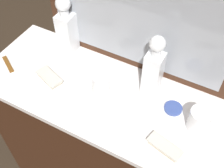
# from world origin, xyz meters

# --- Properties ---
(dresser) EXTENTS (1.26, 0.48, 0.90)m
(dresser) POSITION_xyz_m (0.00, 0.00, 0.45)
(dresser) COLOR #381E11
(dresser) RESTS_ON ground_plane
(crystal_decanter_front) EXTENTS (0.07, 0.07, 0.30)m
(crystal_decanter_front) POSITION_xyz_m (0.13, 0.11, 1.03)
(crystal_decanter_front) COLOR white
(crystal_decanter_front) RESTS_ON dresser
(crystal_decanter_far_right) EXTENTS (0.08, 0.08, 0.30)m
(crystal_decanter_far_right) POSITION_xyz_m (-0.33, 0.17, 1.03)
(crystal_decanter_far_right) COLOR white
(crystal_decanter_far_right) RESTS_ON dresser
(crystal_tumbler_far_right) EXTENTS (0.09, 0.09, 0.10)m
(crystal_tumbler_far_right) POSITION_xyz_m (0.38, 0.02, 0.95)
(crystal_tumbler_far_right) COLOR white
(crystal_tumbler_far_right) RESTS_ON dresser
(crystal_tumbler_far_left) EXTENTS (0.08, 0.08, 0.10)m
(crystal_tumbler_far_left) POSITION_xyz_m (-0.06, -0.00, 0.95)
(crystal_tumbler_far_left) COLOR white
(crystal_tumbler_far_left) RESTS_ON dresser
(silver_brush_left) EXTENTS (0.15, 0.10, 0.02)m
(silver_brush_left) POSITION_xyz_m (-0.30, -0.05, 0.92)
(silver_brush_left) COLOR #B7A88C
(silver_brush_left) RESTS_ON dresser
(silver_brush_far_right) EXTENTS (0.15, 0.08, 0.02)m
(silver_brush_far_right) POSITION_xyz_m (0.30, -0.13, 0.92)
(silver_brush_far_right) COLOR #B7A88C
(silver_brush_far_right) RESTS_ON dresser
(porcelain_dish) EXTENTS (0.08, 0.08, 0.01)m
(porcelain_dish) POSITION_xyz_m (0.26, 0.06, 0.91)
(porcelain_dish) COLOR #33478C
(porcelain_dish) RESTS_ON dresser
(tortoiseshell_comb) EXTENTS (0.12, 0.08, 0.01)m
(tortoiseshell_comb) POSITION_xyz_m (-0.54, -0.07, 0.91)
(tortoiseshell_comb) COLOR brown
(tortoiseshell_comb) RESTS_ON dresser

